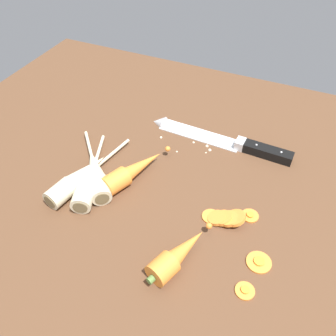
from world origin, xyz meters
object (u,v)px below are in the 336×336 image
parsnip_front (78,178)px  parsnip_mid_right (89,180)px  chefs_knife (216,138)px  carrot_slice_stack (224,218)px  carrot_slice_stray_mid (245,290)px  parsnip_mid_left (96,173)px  whole_carrot_second (177,255)px  whole_carrot (132,171)px  carrot_slice_stray_near (259,262)px  carrot_slice_stray_far (250,215)px

parsnip_front → parsnip_mid_right: size_ratio=1.09×
chefs_knife → carrot_slice_stack: bearing=-68.5°
chefs_knife → carrot_slice_stray_mid: bearing=-64.8°
carrot_slice_stray_mid → parsnip_mid_left: bearing=161.4°
whole_carrot_second → whole_carrot: bearing=138.1°
parsnip_mid_right → carrot_slice_stray_near: bearing=-5.5°
parsnip_front → carrot_slice_stray_near: 38.52cm
whole_carrot → carrot_slice_stack: size_ratio=2.16×
whole_carrot → parsnip_mid_right: 9.02cm
parsnip_mid_left → carrot_slice_stray_mid: size_ratio=5.78×
carrot_slice_stray_near → carrot_slice_stack: bearing=143.2°
carrot_slice_stray_mid → carrot_slice_stray_far: 15.60cm
carrot_slice_stray_near → whole_carrot: bearing=162.5°
whole_carrot → parsnip_mid_left: bearing=-152.5°
whole_carrot_second → carrot_slice_stray_near: 14.08cm
chefs_knife → carrot_slice_stray_far: (13.13, -19.14, -0.29)cm
parsnip_mid_left → carrot_slice_stack: parsnip_mid_left is taller
parsnip_mid_right → carrot_slice_stray_mid: parsnip_mid_right is taller
carrot_slice_stray_far → chefs_knife: bearing=124.4°
parsnip_mid_left → carrot_slice_stack: bearing=1.0°
parsnip_front → carrot_slice_stray_near: bearing=-4.6°
chefs_knife → whole_carrot: bearing=-122.4°
parsnip_front → parsnip_mid_right: same height
whole_carrot_second → parsnip_mid_right: size_ratio=0.69×
parsnip_mid_left → carrot_slice_stray_mid: (35.08, -11.78, -1.62)cm
carrot_slice_stack → carrot_slice_stray_near: bearing=-36.8°
chefs_knife → whole_carrot: whole_carrot is taller
parsnip_mid_right → carrot_slice_stray_far: (32.28, 5.79, -1.62)cm
whole_carrot → whole_carrot_second: size_ratio=1.18×
parsnip_mid_right → parsnip_front: bearing=-169.0°
chefs_knife → carrot_slice_stray_far: size_ratio=10.52×
whole_carrot_second → chefs_knife: bearing=97.1°
parsnip_mid_left → carrot_slice_stray_far: parsnip_mid_left is taller
parsnip_mid_left → carrot_slice_stray_far: size_ratio=5.63×
parsnip_front → carrot_slice_stray_far: bearing=10.2°
parsnip_mid_right → carrot_slice_stack: (27.89, 2.75, -1.11)cm
carrot_slice_stack → whole_carrot: bearing=171.9°
parsnip_mid_left → parsnip_front: bearing=-132.4°
whole_carrot_second → carrot_slice_stray_near: bearing=23.2°
whole_carrot_second → parsnip_front: 26.92cm
chefs_knife → parsnip_mid_right: bearing=-127.5°
chefs_knife → whole_carrot_second: 34.20cm
parsnip_mid_left → whole_carrot_second: bearing=-26.0°
whole_carrot_second → carrot_slice_stray_near: whole_carrot_second is taller
carrot_slice_stack → chefs_knife: bearing=111.5°
parsnip_mid_right → carrot_slice_stray_far: bearing=10.2°
whole_carrot → carrot_slice_stray_far: bearing=0.1°
whole_carrot_second → parsnip_mid_right: whole_carrot_second is taller
carrot_slice_stack → carrot_slice_stray_far: bearing=34.8°
whole_carrot_second → carrot_slice_stray_mid: bearing=-2.5°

